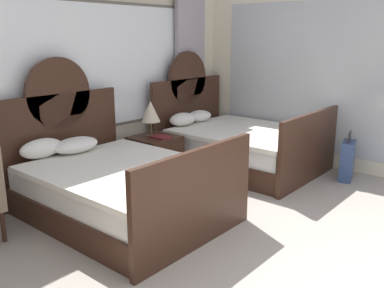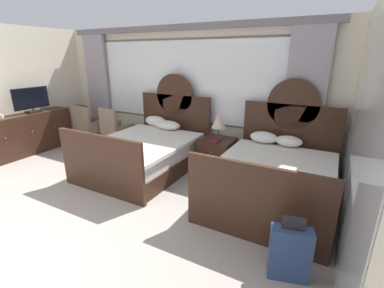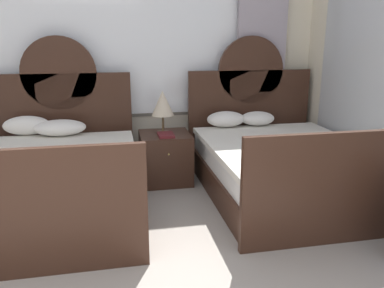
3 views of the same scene
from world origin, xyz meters
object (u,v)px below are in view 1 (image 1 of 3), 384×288
nightstand_between_beds (155,157)px  table_lamp_on_nightstand (151,112)px  book_on_nightstand (160,137)px  suitcase_on_floor (347,160)px  bed_near_window (117,186)px  bed_near_mirror (239,144)px

nightstand_between_beds → table_lamp_on_nightstand: size_ratio=1.22×
book_on_nightstand → suitcase_on_floor: bearing=-50.1°
table_lamp_on_nightstand → book_on_nightstand: (0.01, -0.17, -0.34)m
table_lamp_on_nightstand → suitcase_on_floor: 2.84m
bed_near_window → suitcase_on_floor: (2.88, -1.51, -0.08)m
bed_near_window → suitcase_on_floor: bearing=-27.6°
table_lamp_on_nightstand → suitcase_on_floor: (1.69, -2.18, -0.67)m
bed_near_mirror → table_lamp_on_nightstand: bed_near_mirror is taller
nightstand_between_beds → book_on_nightstand: book_on_nightstand is taller
nightstand_between_beds → suitcase_on_floor: 2.71m
bed_near_mirror → table_lamp_on_nightstand: size_ratio=4.43×
table_lamp_on_nightstand → suitcase_on_floor: size_ratio=0.74×
bed_near_mirror → table_lamp_on_nightstand: 1.51m
suitcase_on_floor → table_lamp_on_nightstand: bearing=127.8°
suitcase_on_floor → book_on_nightstand: bearing=129.9°
table_lamp_on_nightstand → suitcase_on_floor: bearing=-52.2°
table_lamp_on_nightstand → book_on_nightstand: bearing=-86.8°
bed_near_mirror → nightstand_between_beds: 1.35m
nightstand_between_beds → book_on_nightstand: 0.34m
bed_near_window → book_on_nightstand: size_ratio=8.62×
book_on_nightstand → bed_near_window: bearing=-157.5°
bed_near_mirror → nightstand_between_beds: size_ratio=3.62×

